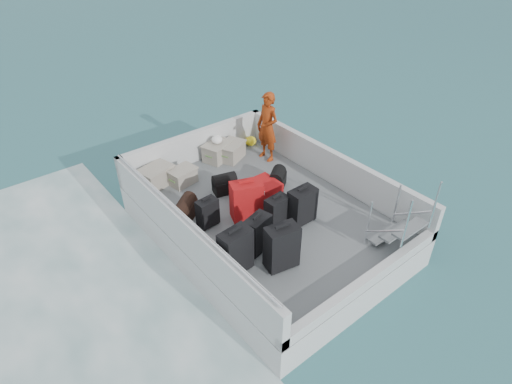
# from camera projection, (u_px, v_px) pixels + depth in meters

# --- Properties ---
(ground) EXTENTS (160.00, 160.00, 0.00)m
(ground) POSITION_uv_depth(u_px,v_px,m) (264.00, 235.00, 8.46)
(ground) COLOR #1A535C
(ground) RESTS_ON ground
(wake_foam) EXTENTS (10.00, 10.00, 0.00)m
(wake_foam) POSITION_uv_depth(u_px,v_px,m) (2.00, 376.00, 6.00)
(wake_foam) COLOR white
(wake_foam) RESTS_ON ground
(ferry_hull) EXTENTS (3.60, 5.00, 0.60)m
(ferry_hull) POSITION_uv_depth(u_px,v_px,m) (265.00, 224.00, 8.29)
(ferry_hull) COLOR silver
(ferry_hull) RESTS_ON ground
(deck) EXTENTS (3.30, 4.70, 0.02)m
(deck) POSITION_uv_depth(u_px,v_px,m) (265.00, 211.00, 8.12)
(deck) COLOR slate
(deck) RESTS_ON ferry_hull
(deck_fittings) EXTENTS (3.60, 5.00, 0.90)m
(deck_fittings) POSITION_uv_depth(u_px,v_px,m) (291.00, 196.00, 7.87)
(deck_fittings) COLOR #B9BDBD
(deck_fittings) RESTS_ON deck
(suitcase_0) EXTENTS (0.54, 0.33, 0.79)m
(suitcase_0) POSITION_uv_depth(u_px,v_px,m) (236.00, 252.00, 6.60)
(suitcase_0) COLOR black
(suitcase_0) RESTS_ON deck
(suitcase_2) EXTENTS (0.39, 0.25, 0.55)m
(suitcase_2) POSITION_uv_depth(u_px,v_px,m) (208.00, 213.00, 7.60)
(suitcase_2) COLOR black
(suitcase_2) RESTS_ON deck
(suitcase_3) EXTENTS (0.57, 0.40, 0.79)m
(suitcase_3) POSITION_uv_depth(u_px,v_px,m) (282.00, 248.00, 6.68)
(suitcase_3) COLOR black
(suitcase_3) RESTS_ON deck
(suitcase_4) EXTENTS (0.50, 0.37, 0.67)m
(suitcase_4) POSITION_uv_depth(u_px,v_px,m) (258.00, 234.00, 7.03)
(suitcase_4) COLOR black
(suitcase_4) RESTS_ON deck
(suitcase_5) EXTENTS (0.64, 0.51, 0.77)m
(suitcase_5) POSITION_uv_depth(u_px,v_px,m) (246.00, 201.00, 7.71)
(suitcase_5) COLOR #AD0D16
(suitcase_5) RESTS_ON deck
(suitcase_6) EXTENTS (0.50, 0.30, 0.69)m
(suitcase_6) POSITION_uv_depth(u_px,v_px,m) (302.00, 206.00, 7.65)
(suitcase_6) COLOR black
(suitcase_6) RESTS_ON deck
(suitcase_7) EXTENTS (0.44, 0.27, 0.60)m
(suitcase_7) POSITION_uv_depth(u_px,v_px,m) (277.00, 212.00, 7.58)
(suitcase_7) COLOR black
(suitcase_7) RESTS_ON deck
(suitcase_8) EXTENTS (0.87, 0.58, 0.34)m
(suitcase_8) POSITION_uv_depth(u_px,v_px,m) (257.00, 193.00, 8.30)
(suitcase_8) COLOR #AD0D16
(suitcase_8) RESTS_ON deck
(duffel_0) EXTENTS (0.65, 0.60, 0.32)m
(duffel_0) POSITION_uv_depth(u_px,v_px,m) (185.00, 211.00, 7.82)
(duffel_0) COLOR black
(duffel_0) RESTS_ON deck
(duffel_1) EXTENTS (0.52, 0.41, 0.32)m
(duffel_1) POSITION_uv_depth(u_px,v_px,m) (225.00, 185.00, 8.53)
(duffel_1) COLOR black
(duffel_1) RESTS_ON deck
(duffel_2) EXTENTS (0.51, 0.49, 0.32)m
(duffel_2) POSITION_uv_depth(u_px,v_px,m) (277.00, 180.00, 8.69)
(duffel_2) COLOR black
(duffel_2) RESTS_ON deck
(crate_0) EXTENTS (0.71, 0.57, 0.38)m
(crate_0) POSITION_uv_depth(u_px,v_px,m) (156.00, 177.00, 8.73)
(crate_0) COLOR #A29A8D
(crate_0) RESTS_ON deck
(crate_1) EXTENTS (0.58, 0.44, 0.31)m
(crate_1) POSITION_uv_depth(u_px,v_px,m) (183.00, 177.00, 8.79)
(crate_1) COLOR #A29A8D
(crate_1) RESTS_ON deck
(crate_2) EXTENTS (0.72, 0.61, 0.37)m
(crate_2) POSITION_uv_depth(u_px,v_px,m) (218.00, 152.00, 9.58)
(crate_2) COLOR #A29A8D
(crate_2) RESTS_ON deck
(crate_3) EXTENTS (0.71, 0.62, 0.36)m
(crate_3) POSITION_uv_depth(u_px,v_px,m) (232.00, 152.00, 9.60)
(crate_3) COLOR #A29A8D
(crate_3) RESTS_ON deck
(yellow_bag) EXTENTS (0.28, 0.26, 0.22)m
(yellow_bag) POSITION_uv_depth(u_px,v_px,m) (251.00, 141.00, 10.17)
(yellow_bag) COLOR yellow
(yellow_bag) RESTS_ON deck
(white_bag) EXTENTS (0.24, 0.24, 0.18)m
(white_bag) POSITION_uv_depth(u_px,v_px,m) (217.00, 141.00, 9.43)
(white_bag) COLOR white
(white_bag) RESTS_ON crate_2
(passenger) EXTENTS (0.40, 0.59, 1.55)m
(passenger) POSITION_uv_depth(u_px,v_px,m) (267.00, 127.00, 9.29)
(passenger) COLOR #C84312
(passenger) RESTS_ON deck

